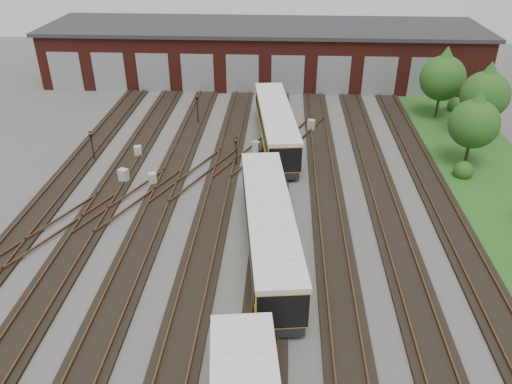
{
  "coord_description": "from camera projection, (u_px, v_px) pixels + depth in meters",
  "views": [
    {
      "loc": [
        2.64,
        -20.15,
        18.43
      ],
      "look_at": [
        0.99,
        8.37,
        2.0
      ],
      "focal_mm": 35.0,
      "sensor_mm": 36.0,
      "label": 1
    }
  ],
  "objects": [
    {
      "name": "ground",
      "position": [
        229.0,
        301.0,
        26.76
      ],
      "size": [
        120.0,
        120.0,
        0.0
      ],
      "primitive_type": "plane",
      "color": "#4A4745",
      "rests_on": "ground"
    },
    {
      "name": "track_network",
      "position": [
        227.0,
        292.0,
        27.22
      ],
      "size": [
        30.4,
        70.0,
        0.33
      ],
      "color": "black",
      "rests_on": "ground"
    },
    {
      "name": "maintenance_shed",
      "position": [
        263.0,
        52.0,
        59.75
      ],
      "size": [
        51.0,
        12.5,
        6.35
      ],
      "color": "#521A14",
      "rests_on": "ground"
    },
    {
      "name": "metro_train",
      "position": [
        269.0,
        227.0,
        29.56
      ],
      "size": [
        4.39,
        46.72,
        3.0
      ],
      "rotation": [
        0.0,
        0.0,
        0.12
      ],
      "color": "black",
      "rests_on": "ground"
    },
    {
      "name": "signal_mast_0",
      "position": [
        92.0,
        142.0,
        40.65
      ],
      "size": [
        0.26,
        0.25,
        2.63
      ],
      "rotation": [
        0.0,
        0.0,
        0.38
      ],
      "color": "black",
      "rests_on": "ground"
    },
    {
      "name": "signal_mast_1",
      "position": [
        272.0,
        138.0,
        40.74
      ],
      "size": [
        0.27,
        0.26,
        3.12
      ],
      "rotation": [
        0.0,
        0.0,
        0.43
      ],
      "color": "black",
      "rests_on": "ground"
    },
    {
      "name": "signal_mast_2",
      "position": [
        197.0,
        105.0,
        47.58
      ],
      "size": [
        0.28,
        0.26,
        2.99
      ],
      "rotation": [
        0.0,
        0.0,
        0.19
      ],
      "color": "black",
      "rests_on": "ground"
    },
    {
      "name": "signal_mast_3",
      "position": [
        236.0,
        148.0,
        39.73
      ],
      "size": [
        0.23,
        0.22,
        2.54
      ],
      "rotation": [
        0.0,
        0.0,
        -0.08
      ],
      "color": "black",
      "rests_on": "ground"
    },
    {
      "name": "relay_cabinet_0",
      "position": [
        152.0,
        179.0,
        37.69
      ],
      "size": [
        0.73,
        0.68,
        0.98
      ],
      "primitive_type": "cube",
      "rotation": [
        0.0,
        0.0,
        0.39
      ],
      "color": "#AFB2B4",
      "rests_on": "ground"
    },
    {
      "name": "relay_cabinet_1",
      "position": [
        138.0,
        151.0,
        41.93
      ],
      "size": [
        0.65,
        0.57,
        0.98
      ],
      "primitive_type": "cube",
      "rotation": [
        0.0,
        0.0,
        0.15
      ],
      "color": "#AFB2B4",
      "rests_on": "ground"
    },
    {
      "name": "relay_cabinet_2",
      "position": [
        124.0,
        176.0,
        37.97
      ],
      "size": [
        0.83,
        0.77,
        1.12
      ],
      "primitive_type": "cube",
      "rotation": [
        0.0,
        0.0,
        -0.38
      ],
      "color": "#AFB2B4",
      "rests_on": "ground"
    },
    {
      "name": "relay_cabinet_3",
      "position": [
        256.0,
        147.0,
        42.71
      ],
      "size": [
        0.72,
        0.66,
        0.98
      ],
      "primitive_type": "cube",
      "rotation": [
        0.0,
        0.0,
        -0.34
      ],
      "color": "#AFB2B4",
      "rests_on": "ground"
    },
    {
      "name": "relay_cabinet_4",
      "position": [
        311.0,
        125.0,
        46.73
      ],
      "size": [
        0.76,
        0.67,
        1.09
      ],
      "primitive_type": "cube",
      "rotation": [
        0.0,
        0.0,
        -0.22
      ],
      "color": "#AFB2B4",
      "rests_on": "ground"
    },
    {
      "name": "tree_0",
      "position": [
        444.0,
        73.0,
        47.59
      ],
      "size": [
        4.3,
        4.3,
        7.12
      ],
      "color": "#342317",
      "rests_on": "ground"
    },
    {
      "name": "tree_1",
      "position": [
        475.0,
        118.0,
        38.67
      ],
      "size": [
        3.87,
        3.87,
        6.41
      ],
      "color": "#342317",
      "rests_on": "ground"
    },
    {
      "name": "tree_2",
      "position": [
        486.0,
        90.0,
        43.5
      ],
      "size": [
        4.22,
        4.22,
        6.99
      ],
      "color": "#342317",
      "rests_on": "ground"
    },
    {
      "name": "bush_1",
      "position": [
        464.0,
        168.0,
        38.69
      ],
      "size": [
        1.51,
        1.51,
        1.51
      ],
      "primitive_type": "sphere",
      "color": "#214E16",
      "rests_on": "ground"
    },
    {
      "name": "bush_2",
      "position": [
        456.0,
        103.0,
        51.2
      ],
      "size": [
        1.66,
        1.66,
        1.66
      ],
      "primitive_type": "sphere",
      "color": "#214E16",
      "rests_on": "ground"
    }
  ]
}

